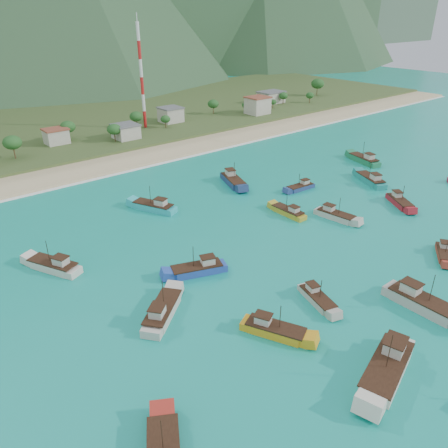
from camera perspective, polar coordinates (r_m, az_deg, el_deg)
ground at (r=85.48m, az=9.35°, el=-5.35°), size 600.00×600.00×0.00m
beach at (r=144.55m, az=-14.75°, el=7.56°), size 400.00×18.00×1.20m
land at (r=199.82m, az=-22.63°, el=11.50°), size 400.00×110.00×2.40m
surf_line at (r=136.38m, az=-12.98°, el=6.64°), size 400.00×2.50×0.08m
village at (r=166.64m, az=-17.50°, el=11.35°), size 211.49×29.15×7.49m
vegetation at (r=164.75m, az=-19.31°, el=11.12°), size 275.65×25.80×9.24m
radio_tower at (r=178.72m, az=-10.72°, el=18.34°), size 1.20×1.20×38.64m
boat_0 at (r=123.14m, az=1.18°, el=5.63°), size 7.39×12.50×7.09m
boat_4 at (r=76.06m, az=12.06°, el=-9.55°), size 4.91×8.98×5.09m
boat_5 at (r=108.07m, az=-9.13°, el=2.19°), size 7.70×11.61×6.64m
boat_9 at (r=105.55m, az=8.40°, el=1.52°), size 2.79×9.34×5.51m
boat_10 at (r=118.29m, az=21.96°, el=2.63°), size 7.79×9.89×5.84m
boat_11 at (r=65.31m, az=20.51°, el=-17.29°), size 14.15×7.57×8.02m
boat_14 at (r=88.63m, az=-21.32°, el=-5.16°), size 7.69×11.24×6.46m
boat_16 at (r=97.51m, az=26.80°, el=-3.52°), size 8.32×6.60×4.92m
boat_17 at (r=148.21m, az=17.82°, el=7.97°), size 6.35×12.26×6.95m
boat_19 at (r=130.72m, az=18.59°, el=5.45°), size 7.84×11.80×6.76m
boat_20 at (r=121.23m, az=9.95°, el=4.70°), size 8.84×3.19×5.13m
boat_21 at (r=105.78m, az=14.33°, el=1.04°), size 4.16×10.26×5.89m
boat_22 at (r=71.82m, az=-8.05°, el=-11.33°), size 10.81×9.56×6.61m
boat_23 at (r=81.79m, az=-3.41°, el=-5.98°), size 10.97×6.55×6.23m
boat_24 at (r=68.30m, az=6.57°, el=-13.65°), size 7.04×10.34×5.94m
boat_26 at (r=79.67m, az=24.42°, el=-9.42°), size 3.77×12.50×7.37m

